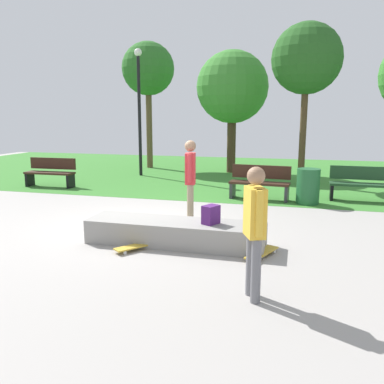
# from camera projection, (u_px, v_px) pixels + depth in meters

# --- Properties ---
(ground_plane) EXTENTS (28.00, 28.00, 0.00)m
(ground_plane) POSITION_uv_depth(u_px,v_px,m) (143.00, 223.00, 8.31)
(ground_plane) COLOR #9E9993
(grass_lawn) EXTENTS (26.60, 11.63, 0.01)m
(grass_lawn) POSITION_uv_depth(u_px,v_px,m) (218.00, 172.00, 16.08)
(grass_lawn) COLOR #387A2D
(grass_lawn) RESTS_ON ground_plane
(concrete_ledge) EXTENTS (3.13, 0.79, 0.42)m
(concrete_ledge) POSITION_uv_depth(u_px,v_px,m) (175.00, 233.00, 6.93)
(concrete_ledge) COLOR gray
(concrete_ledge) RESTS_ON ground_plane
(backpack_on_ledge) EXTENTS (0.31, 0.34, 0.32)m
(backpack_on_ledge) POSITION_uv_depth(u_px,v_px,m) (211.00, 215.00, 6.69)
(backpack_on_ledge) COLOR #4C1E66
(backpack_on_ledge) RESTS_ON concrete_ledge
(skater_performing_trick) EXTENTS (0.31, 0.40, 1.64)m
(skater_performing_trick) POSITION_uv_depth(u_px,v_px,m) (255.00, 224.00, 4.71)
(skater_performing_trick) COLOR slate
(skater_performing_trick) RESTS_ON ground_plane
(skater_watching) EXTENTS (0.26, 0.42, 1.74)m
(skater_watching) POSITION_uv_depth(u_px,v_px,m) (190.00, 175.00, 8.11)
(skater_watching) COLOR tan
(skater_watching) RESTS_ON ground_plane
(skateboard_by_ledge) EXTENTS (0.64, 0.76, 0.08)m
(skateboard_by_ledge) POSITION_uv_depth(u_px,v_px,m) (137.00, 246.00, 6.66)
(skateboard_by_ledge) COLOR gold
(skateboard_by_ledge) RESTS_ON ground_plane
(skateboard_spare) EXTENTS (0.50, 0.81, 0.08)m
(skateboard_spare) POSITION_uv_depth(u_px,v_px,m) (262.00, 253.00, 6.32)
(skateboard_spare) COLOR gold
(skateboard_spare) RESTS_ON ground_plane
(park_bench_near_lamppost) EXTENTS (1.64, 0.62, 0.91)m
(park_bench_near_lamppost) POSITION_uv_depth(u_px,v_px,m) (260.00, 182.00, 10.68)
(park_bench_near_lamppost) COLOR #331E14
(park_bench_near_lamppost) RESTS_ON ground_plane
(park_bench_by_oak) EXTENTS (1.61, 0.50, 0.91)m
(park_bench_by_oak) POSITION_uv_depth(u_px,v_px,m) (51.00, 172.00, 12.60)
(park_bench_by_oak) COLOR #331E14
(park_bench_by_oak) RESTS_ON ground_plane
(park_bench_far_left) EXTENTS (1.61, 0.51, 0.91)m
(park_bench_far_left) POSITION_uv_depth(u_px,v_px,m) (361.00, 183.00, 10.45)
(park_bench_far_left) COLOR #1E4223
(park_bench_far_left) RESTS_ON ground_plane
(tree_young_birch) EXTENTS (2.22, 2.22, 5.12)m
(tree_young_birch) POSITION_uv_depth(u_px,v_px,m) (307.00, 60.00, 12.48)
(tree_young_birch) COLOR #4C3823
(tree_young_birch) RESTS_ON grass_lawn
(tree_slender_maple) EXTENTS (2.21, 2.21, 5.31)m
(tree_slender_maple) POSITION_uv_depth(u_px,v_px,m) (148.00, 70.00, 16.66)
(tree_slender_maple) COLOR brown
(tree_slender_maple) RESTS_ON grass_lawn
(tree_broad_elm) EXTENTS (2.78, 2.78, 4.73)m
(tree_broad_elm) POSITION_uv_depth(u_px,v_px,m) (232.00, 88.00, 15.31)
(tree_broad_elm) COLOR #42301E
(tree_broad_elm) RESTS_ON grass_lawn
(lamp_post) EXTENTS (0.28, 0.28, 4.63)m
(lamp_post) POSITION_uv_depth(u_px,v_px,m) (139.00, 101.00, 14.60)
(lamp_post) COLOR black
(lamp_post) RESTS_ON ground_plane
(trash_bin) EXTENTS (0.58, 0.58, 0.91)m
(trash_bin) POSITION_uv_depth(u_px,v_px,m) (308.00, 186.00, 10.11)
(trash_bin) COLOR #1E592D
(trash_bin) RESTS_ON ground_plane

